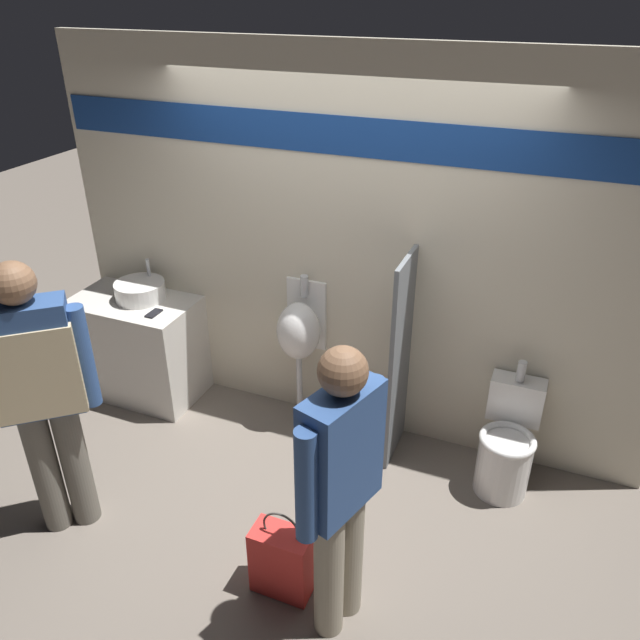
{
  "coord_description": "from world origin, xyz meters",
  "views": [
    {
      "loc": [
        1.34,
        -3.11,
        3.0
      ],
      "look_at": [
        0.0,
        0.17,
        1.05
      ],
      "focal_mm": 35.0,
      "sensor_mm": 36.0,
      "label": 1
    }
  ],
  "objects_px": {
    "person_with_lanyard": "(340,486)",
    "sink_basin": "(140,291)",
    "person_in_vest": "(39,385)",
    "shopping_bag": "(282,560)",
    "cell_phone": "(154,313)",
    "toilet": "(507,447)",
    "urinal_near_counter": "(299,331)"
  },
  "relations": [
    {
      "from": "person_with_lanyard",
      "to": "sink_basin",
      "type": "bearing_deg",
      "value": 74.34
    },
    {
      "from": "person_in_vest",
      "to": "shopping_bag",
      "type": "height_order",
      "value": "person_in_vest"
    },
    {
      "from": "sink_basin",
      "to": "person_in_vest",
      "type": "height_order",
      "value": "person_in_vest"
    },
    {
      "from": "cell_phone",
      "to": "toilet",
      "type": "xyz_separation_m",
      "value": [
        2.6,
        0.11,
        -0.52
      ]
    },
    {
      "from": "urinal_near_counter",
      "to": "toilet",
      "type": "relative_size",
      "value": 1.36
    },
    {
      "from": "sink_basin",
      "to": "person_with_lanyard",
      "type": "relative_size",
      "value": 0.23
    },
    {
      "from": "cell_phone",
      "to": "person_in_vest",
      "type": "height_order",
      "value": "person_in_vest"
    },
    {
      "from": "shopping_bag",
      "to": "toilet",
      "type": "bearing_deg",
      "value": 52.24
    },
    {
      "from": "person_in_vest",
      "to": "cell_phone",
      "type": "bearing_deg",
      "value": 56.72
    },
    {
      "from": "sink_basin",
      "to": "shopping_bag",
      "type": "xyz_separation_m",
      "value": [
        1.83,
        -1.36,
        -0.68
      ]
    },
    {
      "from": "person_in_vest",
      "to": "shopping_bag",
      "type": "distance_m",
      "value": 1.65
    },
    {
      "from": "sink_basin",
      "to": "toilet",
      "type": "relative_size",
      "value": 0.44
    },
    {
      "from": "cell_phone",
      "to": "person_in_vest",
      "type": "distance_m",
      "value": 1.26
    },
    {
      "from": "sink_basin",
      "to": "person_with_lanyard",
      "type": "bearing_deg",
      "value": -33.0
    },
    {
      "from": "person_with_lanyard",
      "to": "shopping_bag",
      "type": "distance_m",
      "value": 0.79
    },
    {
      "from": "toilet",
      "to": "sink_basin",
      "type": "bearing_deg",
      "value": 178.79
    },
    {
      "from": "urinal_near_counter",
      "to": "person_with_lanyard",
      "type": "height_order",
      "value": "person_with_lanyard"
    },
    {
      "from": "person_with_lanyard",
      "to": "shopping_bag",
      "type": "xyz_separation_m",
      "value": [
        -0.34,
        0.05,
        -0.71
      ]
    },
    {
      "from": "person_in_vest",
      "to": "person_with_lanyard",
      "type": "bearing_deg",
      "value": -40.3
    },
    {
      "from": "sink_basin",
      "to": "toilet",
      "type": "bearing_deg",
      "value": -1.21
    },
    {
      "from": "toilet",
      "to": "cell_phone",
      "type": "bearing_deg",
      "value": -177.5
    },
    {
      "from": "urinal_near_counter",
      "to": "cell_phone",
      "type": "bearing_deg",
      "value": -166.62
    },
    {
      "from": "sink_basin",
      "to": "urinal_near_counter",
      "type": "xyz_separation_m",
      "value": [
        1.3,
        0.08,
        -0.12
      ]
    },
    {
      "from": "sink_basin",
      "to": "urinal_near_counter",
      "type": "relative_size",
      "value": 0.33
    },
    {
      "from": "shopping_bag",
      "to": "urinal_near_counter",
      "type": "bearing_deg",
      "value": 110.12
    },
    {
      "from": "sink_basin",
      "to": "person_with_lanyard",
      "type": "xyz_separation_m",
      "value": [
        2.17,
        -1.41,
        0.03
      ]
    },
    {
      "from": "person_in_vest",
      "to": "shopping_bag",
      "type": "xyz_separation_m",
      "value": [
        1.44,
        0.05,
        -0.81
      ]
    },
    {
      "from": "urinal_near_counter",
      "to": "person_in_vest",
      "type": "relative_size",
      "value": 0.66
    },
    {
      "from": "cell_phone",
      "to": "person_with_lanyard",
      "type": "xyz_separation_m",
      "value": [
        1.93,
        -1.24,
        0.09
      ]
    },
    {
      "from": "urinal_near_counter",
      "to": "person_with_lanyard",
      "type": "xyz_separation_m",
      "value": [
        0.87,
        -1.49,
        0.14
      ]
    },
    {
      "from": "sink_basin",
      "to": "toilet",
      "type": "xyz_separation_m",
      "value": [
        2.83,
        -0.06,
        -0.59
      ]
    },
    {
      "from": "sink_basin",
      "to": "cell_phone",
      "type": "distance_m",
      "value": 0.3
    }
  ]
}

